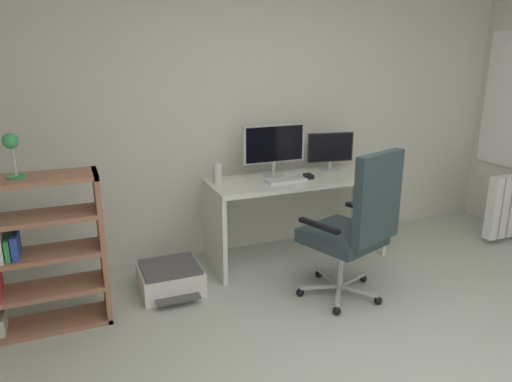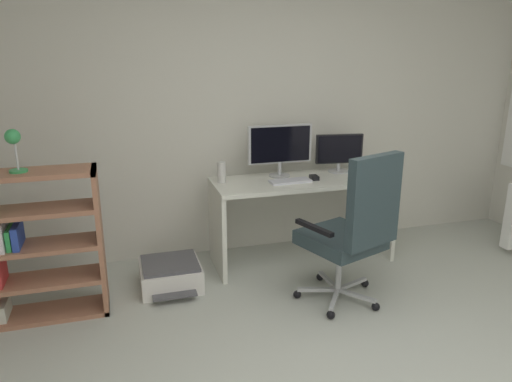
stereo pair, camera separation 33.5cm
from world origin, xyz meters
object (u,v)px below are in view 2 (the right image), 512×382
at_px(desk, 303,200).
at_px(keyboard, 290,181).
at_px(office_chair, 353,228).
at_px(desktop_speaker, 221,172).
at_px(monitor_secondary, 339,151).
at_px(bookshelf, 20,248).
at_px(computer_mouse, 314,178).
at_px(printer, 171,274).
at_px(monitor_main, 280,146).
at_px(desk_lamp, 14,143).

bearing_deg(desk, keyboard, -153.47).
bearing_deg(office_chair, desktop_speaker, 128.48).
height_order(monitor_secondary, bookshelf, monitor_secondary).
distance_m(desk, bookshelf, 2.18).
bearing_deg(bookshelf, keyboard, 8.36).
bearing_deg(office_chair, computer_mouse, 87.57).
height_order(desk, bookshelf, bookshelf).
xyz_separation_m(monitor_secondary, keyboard, (-0.53, -0.21, -0.18)).
bearing_deg(computer_mouse, desktop_speaker, 173.45).
xyz_separation_m(monitor_secondary, printer, (-1.55, -0.32, -0.82)).
bearing_deg(desk, office_chair, -86.84).
bearing_deg(monitor_secondary, desktop_speaker, -177.45).
bearing_deg(printer, monitor_main, 17.92).
bearing_deg(keyboard, office_chair, -78.16).
height_order(keyboard, desk_lamp, desk_lamp).
distance_m(office_chair, desk_lamp, 2.28).
height_order(desk, desktop_speaker, desktop_speaker).
bearing_deg(computer_mouse, desk, 153.69).
bearing_deg(office_chair, bookshelf, 168.13).
height_order(computer_mouse, printer, computer_mouse).
bearing_deg(keyboard, printer, -175.75).
bearing_deg(monitor_secondary, desk_lamp, -168.55).
height_order(desk, office_chair, office_chair).
height_order(desk, printer, desk).
bearing_deg(keyboard, monitor_main, 93.41).
bearing_deg(desk, bookshelf, -170.32).
height_order(monitor_main, desktop_speaker, monitor_main).
height_order(monitor_secondary, desktop_speaker, monitor_secondary).
bearing_deg(keyboard, computer_mouse, 4.63).
bearing_deg(printer, bookshelf, -169.70).
distance_m(monitor_main, bookshelf, 2.10).
bearing_deg(bookshelf, desktop_speaker, 17.22).
height_order(monitor_main, keyboard, monitor_main).
relative_size(monitor_main, printer, 1.07).
height_order(monitor_main, computer_mouse, monitor_main).
relative_size(desk, bookshelf, 1.47).
height_order(monitor_main, bookshelf, monitor_main).
xyz_separation_m(keyboard, computer_mouse, (0.22, 0.03, 0.01)).
bearing_deg(bookshelf, computer_mouse, 8.21).
distance_m(desktop_speaker, printer, 0.91).
bearing_deg(office_chair, keyboard, 104.05).
xyz_separation_m(office_chair, printer, (-1.21, 0.64, -0.50)).
height_order(bookshelf, desk_lamp, desk_lamp).
distance_m(desk, printer, 1.26).
height_order(desk, monitor_main, monitor_main).
distance_m(monitor_secondary, computer_mouse, 0.40).
bearing_deg(computer_mouse, bookshelf, -168.42).
bearing_deg(monitor_main, monitor_secondary, 0.01).
height_order(keyboard, office_chair, office_chair).
xyz_separation_m(desk_lamp, printer, (0.93, 0.18, -1.12)).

